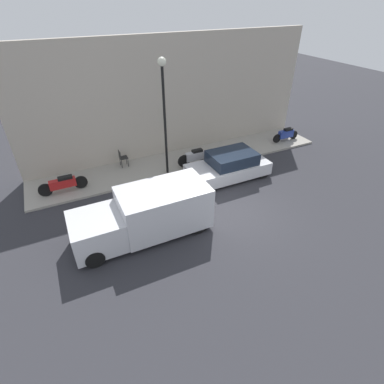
# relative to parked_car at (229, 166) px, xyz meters

# --- Properties ---
(ground_plane) EXTENTS (60.00, 60.00, 0.00)m
(ground_plane) POSITION_rel_parked_car_xyz_m (-2.52, 1.26, -0.64)
(ground_plane) COLOR #2D2D33
(sidewalk) EXTENTS (2.57, 16.03, 0.11)m
(sidewalk) POSITION_rel_parked_car_xyz_m (2.48, 1.26, -0.58)
(sidewalk) COLOR gray
(sidewalk) RESTS_ON ground_plane
(building_facade) EXTENTS (0.30, 16.03, 6.19)m
(building_facade) POSITION_rel_parked_car_xyz_m (3.91, 1.26, 2.46)
(building_facade) COLOR #B2A899
(building_facade) RESTS_ON ground_plane
(parked_car) EXTENTS (1.81, 4.05, 1.35)m
(parked_car) POSITION_rel_parked_car_xyz_m (0.00, 0.00, 0.00)
(parked_car) COLOR silver
(parked_car) RESTS_ON ground_plane
(delivery_van) EXTENTS (1.92, 5.07, 1.83)m
(delivery_van) POSITION_rel_parked_car_xyz_m (-2.23, 5.05, 0.29)
(delivery_van) COLOR silver
(delivery_van) RESTS_ON ground_plane
(motorcycle_blue) EXTENTS (0.30, 1.82, 0.78)m
(motorcycle_blue) POSITION_rel_parked_car_xyz_m (2.07, -5.36, -0.11)
(motorcycle_blue) COLOR navy
(motorcycle_blue) RESTS_ON sidewalk
(scooter_silver) EXTENTS (0.30, 1.92, 0.82)m
(scooter_silver) POSITION_rel_parked_car_xyz_m (1.77, 0.99, -0.08)
(scooter_silver) COLOR #B7B7BF
(scooter_silver) RESTS_ON sidewalk
(motorcycle_red) EXTENTS (0.30, 2.14, 0.77)m
(motorcycle_red) POSITION_rel_parked_car_xyz_m (2.01, 7.54, -0.10)
(motorcycle_red) COLOR #B21E1E
(motorcycle_red) RESTS_ON sidewalk
(streetlamp) EXTENTS (0.37, 0.37, 5.45)m
(streetlamp) POSITION_rel_parked_car_xyz_m (1.60, 2.63, 3.15)
(streetlamp) COLOR black
(streetlamp) RESTS_ON sidewalk
(cafe_chair) EXTENTS (0.40, 0.40, 0.88)m
(cafe_chair) POSITION_rel_parked_car_xyz_m (3.22, 4.49, -0.01)
(cafe_chair) COLOR #262626
(cafe_chair) RESTS_ON sidewalk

